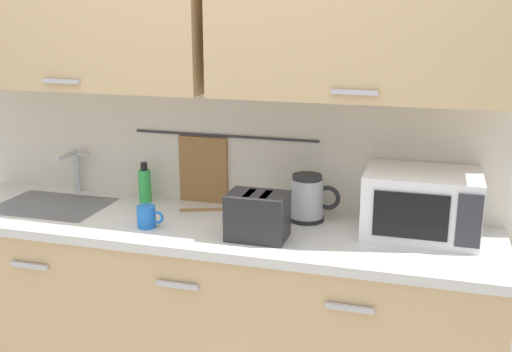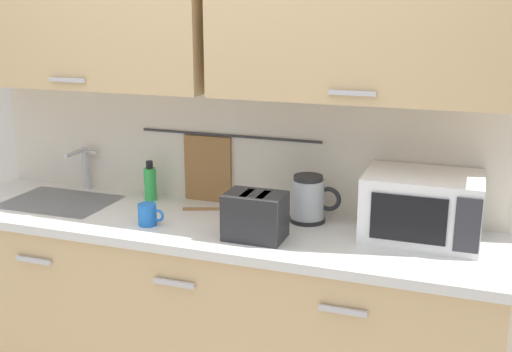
# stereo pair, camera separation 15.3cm
# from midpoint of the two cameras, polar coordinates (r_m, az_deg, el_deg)

# --- Properties ---
(counter_unit) EXTENTS (2.53, 0.64, 0.90)m
(counter_unit) POSITION_cam_midpoint_polar(r_m,az_deg,el_deg) (2.91, -3.18, -12.45)
(counter_unit) COLOR tan
(counter_unit) RESTS_ON ground
(back_wall_assembly) EXTENTS (3.70, 0.41, 2.50)m
(back_wall_assembly) POSITION_cam_midpoint_polar(r_m,az_deg,el_deg) (2.80, -1.44, 9.42)
(back_wall_assembly) COLOR silver
(back_wall_assembly) RESTS_ON ground
(sink_faucet) EXTENTS (0.09, 0.17, 0.22)m
(sink_faucet) POSITION_cam_midpoint_polar(r_m,az_deg,el_deg) (3.24, -14.41, 1.16)
(sink_faucet) COLOR #B2B5BA
(sink_faucet) RESTS_ON counter_unit
(microwave) EXTENTS (0.46, 0.35, 0.27)m
(microwave) POSITION_cam_midpoint_polar(r_m,az_deg,el_deg) (2.59, 16.74, -2.75)
(microwave) COLOR white
(microwave) RESTS_ON counter_unit
(electric_kettle) EXTENTS (0.23, 0.16, 0.21)m
(electric_kettle) POSITION_cam_midpoint_polar(r_m,az_deg,el_deg) (2.71, 6.52, -2.16)
(electric_kettle) COLOR black
(electric_kettle) RESTS_ON counter_unit
(dish_soap_bottle) EXTENTS (0.06, 0.06, 0.20)m
(dish_soap_bottle) POSITION_cam_midpoint_polar(r_m,az_deg,el_deg) (3.02, -8.34, -0.65)
(dish_soap_bottle) COLOR green
(dish_soap_bottle) RESTS_ON counter_unit
(mug_near_sink) EXTENTS (0.12, 0.08, 0.09)m
(mug_near_sink) POSITION_cam_midpoint_polar(r_m,az_deg,el_deg) (2.69, -8.37, -3.56)
(mug_near_sink) COLOR blue
(mug_near_sink) RESTS_ON counter_unit
(toaster) EXTENTS (0.26, 0.17, 0.19)m
(toaster) POSITION_cam_midpoint_polar(r_m,az_deg,el_deg) (2.50, 1.68, -3.72)
(toaster) COLOR #232326
(toaster) RESTS_ON counter_unit
(wooden_spoon) EXTENTS (0.27, 0.12, 0.01)m
(wooden_spoon) POSITION_cam_midpoint_polar(r_m,az_deg,el_deg) (2.87, -1.87, -3.05)
(wooden_spoon) COLOR #9E7042
(wooden_spoon) RESTS_ON counter_unit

